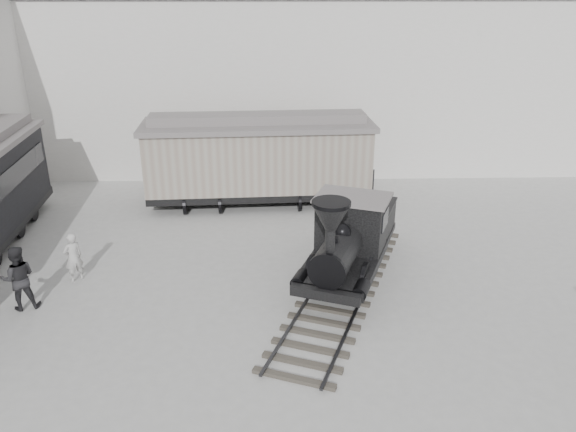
{
  "coord_description": "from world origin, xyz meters",
  "views": [
    {
      "loc": [
        -0.05,
        -11.61,
        8.59
      ],
      "look_at": [
        0.37,
        4.37,
        2.0
      ],
      "focal_mm": 35.0,
      "sensor_mm": 36.0,
      "label": 1
    }
  ],
  "objects_px": {
    "visitor_a": "(73,257)",
    "visitor_b": "(18,278)",
    "locomotive": "(348,244)",
    "boxcar": "(258,157)"
  },
  "relations": [
    {
      "from": "visitor_a",
      "to": "visitor_b",
      "type": "distance_m",
      "value": 1.88
    },
    {
      "from": "locomotive",
      "to": "boxcar",
      "type": "distance_m",
      "value": 7.41
    },
    {
      "from": "boxcar",
      "to": "visitor_a",
      "type": "xyz_separation_m",
      "value": [
        -5.6,
        -6.62,
        -1.21
      ]
    },
    {
      "from": "visitor_b",
      "to": "visitor_a",
      "type": "bearing_deg",
      "value": -140.65
    },
    {
      "from": "locomotive",
      "to": "visitor_b",
      "type": "relative_size",
      "value": 4.99
    },
    {
      "from": "boxcar",
      "to": "visitor_b",
      "type": "bearing_deg",
      "value": -131.81
    },
    {
      "from": "locomotive",
      "to": "visitor_a",
      "type": "bearing_deg",
      "value": -160.14
    },
    {
      "from": "locomotive",
      "to": "visitor_b",
      "type": "bearing_deg",
      "value": -150.5
    },
    {
      "from": "visitor_a",
      "to": "locomotive",
      "type": "bearing_deg",
      "value": 134.18
    },
    {
      "from": "boxcar",
      "to": "visitor_b",
      "type": "relative_size",
      "value": 4.95
    }
  ]
}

